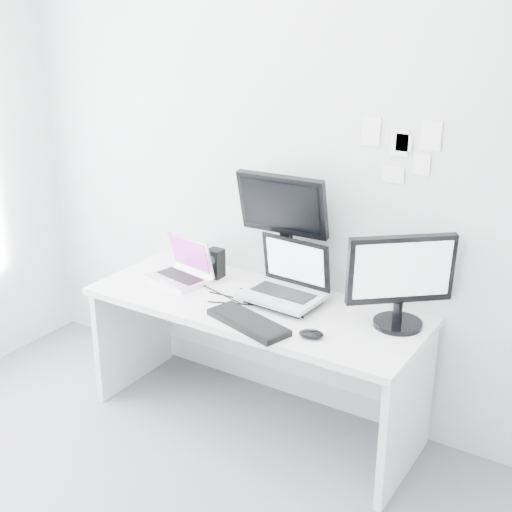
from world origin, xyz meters
name	(u,v)px	position (x,y,z in m)	size (l,w,h in m)	color
back_wall	(290,173)	(0.00, 1.60, 1.35)	(3.60, 3.60, 0.00)	silver
desk	(255,363)	(0.00, 1.25, 0.36)	(1.80, 0.70, 0.73)	white
macbook	(177,259)	(-0.52, 1.27, 0.86)	(0.34, 0.25, 0.25)	silver
speaker	(215,263)	(-0.37, 1.42, 0.81)	(0.08, 0.08, 0.17)	black
dell_laptop	(282,274)	(0.13, 1.31, 0.90)	(0.40, 0.31, 0.34)	#B7BABE
rear_monitor	(284,231)	(0.04, 1.48, 1.07)	(0.49, 0.18, 0.67)	black
samsung_monitor	(401,280)	(0.73, 1.39, 0.97)	(0.52, 0.24, 0.48)	black
keyboard	(248,322)	(0.12, 1.01, 0.75)	(0.45, 0.16, 0.03)	black
mouse	(311,334)	(0.44, 1.05, 0.75)	(0.12, 0.08, 0.04)	black
wall_note_0	(371,131)	(0.45, 1.59, 1.62)	(0.10, 0.00, 0.14)	white
wall_note_1	(400,143)	(0.60, 1.59, 1.58)	(0.09, 0.00, 0.13)	white
wall_note_2	(431,135)	(0.75, 1.59, 1.63)	(0.10, 0.00, 0.14)	white
wall_note_3	(393,175)	(0.58, 1.59, 1.42)	(0.11, 0.00, 0.08)	white
wall_note_4	(422,165)	(0.72, 1.59, 1.49)	(0.08, 0.00, 0.10)	white
wall_note_5	(404,143)	(0.62, 1.59, 1.58)	(0.08, 0.00, 0.08)	white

